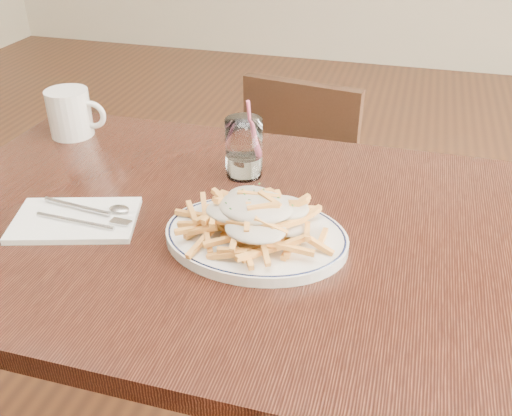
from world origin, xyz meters
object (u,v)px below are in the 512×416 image
(coffee_mug, at_px, (71,113))
(table, at_px, (226,253))
(water_glass, at_px, (244,151))
(fries_plate, at_px, (256,237))
(loaded_fries, at_px, (256,213))
(chair_far, at_px, (307,174))

(coffee_mug, bearing_deg, table, -28.93)
(table, xyz_separation_m, water_glass, (-0.02, 0.18, 0.13))
(fries_plate, height_order, coffee_mug, coffee_mug)
(loaded_fries, bearing_deg, table, 143.46)
(coffee_mug, bearing_deg, loaded_fries, -30.06)
(table, height_order, coffee_mug, coffee_mug)
(table, xyz_separation_m, chair_far, (0.01, 0.79, -0.23))
(table, bearing_deg, coffee_mug, 151.07)
(water_glass, xyz_separation_m, coffee_mug, (-0.46, 0.08, 0.00))
(fries_plate, bearing_deg, chair_far, 94.40)
(chair_far, height_order, loaded_fries, loaded_fries)
(table, bearing_deg, loaded_fries, -36.54)
(fries_plate, distance_m, loaded_fries, 0.05)
(table, bearing_deg, fries_plate, -36.54)
(fries_plate, bearing_deg, coffee_mug, 149.94)
(table, bearing_deg, water_glass, 95.37)
(loaded_fries, bearing_deg, fries_plate, 90.00)
(fries_plate, relative_size, loaded_fries, 1.40)
(loaded_fries, bearing_deg, coffee_mug, 149.94)
(water_glass, relative_size, coffee_mug, 1.18)
(loaded_fries, bearing_deg, water_glass, 111.50)
(fries_plate, relative_size, water_glass, 2.16)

